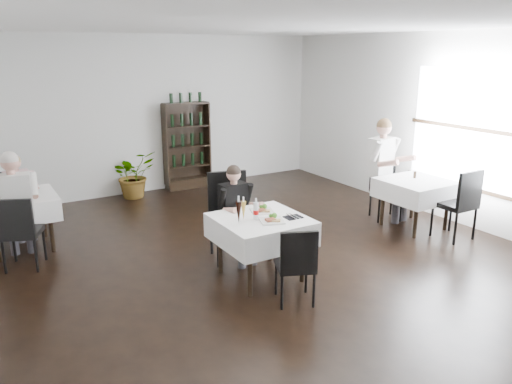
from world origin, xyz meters
TOP-DOWN VIEW (x-y plane):
  - room_shell at (0.00, 0.00)m, footprint 9.00×9.00m
  - window_right at (3.48, 0.00)m, footprint 0.06×2.30m
  - wine_shelf at (0.60, 4.31)m, footprint 0.90×0.28m
  - main_table at (-0.30, 0.00)m, footprint 1.03×1.03m
  - left_table at (-2.70, 2.50)m, footprint 0.98×0.98m
  - right_table at (2.70, 0.30)m, footprint 0.98×0.98m
  - potted_tree at (-0.56, 4.20)m, footprint 0.95×0.88m
  - main_chair_far at (-0.31, 0.78)m, footprint 0.64×0.65m
  - main_chair_near at (-0.32, -0.78)m, footprint 0.53×0.53m
  - left_chair_far at (-2.87, 3.25)m, footprint 0.55×0.55m
  - left_chair_near at (-2.78, 1.73)m, footprint 0.58×0.58m
  - right_chair_far at (2.65, 0.91)m, footprint 0.56×0.56m
  - right_chair_near at (2.85, -0.41)m, footprint 0.49×0.49m
  - diner_main at (-0.30, 0.60)m, footprint 0.50×0.51m
  - diner_left_far at (-2.63, 3.01)m, footprint 0.48×0.49m
  - diner_left_near at (-2.77, 2.01)m, footprint 0.60×0.62m
  - diner_right_far at (2.65, 0.92)m, footprint 0.68×0.71m
  - plate_far at (-0.17, 0.18)m, footprint 0.34×0.34m
  - plate_near at (-0.25, -0.18)m, footprint 0.34×0.34m
  - pilsner_dark at (-0.62, -0.04)m, footprint 0.08×0.08m
  - pilsner_lager at (-0.51, 0.05)m, footprint 0.07×0.07m
  - coke_bottle at (-0.38, -0.02)m, footprint 0.07×0.07m
  - napkin_cutlery at (0.04, -0.19)m, footprint 0.21×0.23m
  - pepper_mill at (2.77, 0.41)m, footprint 0.05×0.05m

SIDE VIEW (x-z plane):
  - potted_tree at x=-0.56m, z-range 0.00..0.88m
  - main_chair_near at x=-0.32m, z-range 0.06..0.95m
  - left_chair_far at x=-2.87m, z-range 0.07..1.00m
  - right_chair_far at x=2.65m, z-range 0.07..1.01m
  - left_chair_near at x=-2.78m, z-range 0.07..1.04m
  - right_chair_near at x=2.85m, z-range 0.08..1.14m
  - left_table at x=-2.70m, z-range 0.24..1.01m
  - right_table at x=2.70m, z-range 0.24..1.01m
  - main_table at x=-0.30m, z-range 0.24..1.01m
  - main_chair_far at x=-0.31m, z-range 0.08..1.23m
  - diner_left_far at x=-2.63m, z-range 0.10..1.34m
  - diner_main at x=-0.30m, z-range 0.10..1.39m
  - napkin_cutlery at x=0.04m, z-range 0.77..0.79m
  - plate_far at x=-0.17m, z-range 0.75..0.83m
  - plate_near at x=-0.25m, z-range 0.75..0.83m
  - pepper_mill at x=2.77m, z-range 0.77..0.88m
  - wine_shelf at x=0.60m, z-range -0.03..1.72m
  - diner_left_near at x=-2.77m, z-range 0.12..1.62m
  - coke_bottle at x=-0.38m, z-range 0.74..1.01m
  - pilsner_lager at x=-0.51m, z-range 0.74..1.03m
  - pilsner_dark at x=-0.62m, z-range 0.74..1.07m
  - diner_right_far at x=2.65m, z-range 0.13..1.78m
  - window_right at x=3.48m, z-range 0.57..2.42m
  - room_shell at x=0.00m, z-range -3.00..6.00m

